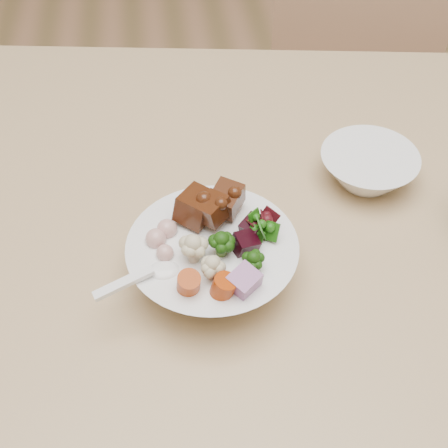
# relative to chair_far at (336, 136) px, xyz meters

# --- Properties ---
(chair_far) EXTENTS (0.48, 0.48, 0.79)m
(chair_far) POSITION_rel_chair_far_xyz_m (0.00, 0.00, 0.00)
(chair_far) COLOR tan
(chair_far) RESTS_ON ground
(food_bowl) EXTENTS (0.19, 0.19, 0.10)m
(food_bowl) POSITION_rel_chair_far_xyz_m (-0.34, -0.61, 0.34)
(food_bowl) COLOR white
(food_bowl) RESTS_ON dining_table
(soup_spoon) EXTENTS (0.10, 0.05, 0.02)m
(soup_spoon) POSITION_rel_chair_far_xyz_m (-0.41, -0.64, 0.36)
(soup_spoon) COLOR white
(soup_spoon) RESTS_ON food_bowl
(side_bowl) EXTENTS (0.13, 0.13, 0.04)m
(side_bowl) POSITION_rel_chair_far_xyz_m (-0.12, -0.47, 0.33)
(side_bowl) COLOR white
(side_bowl) RESTS_ON dining_table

